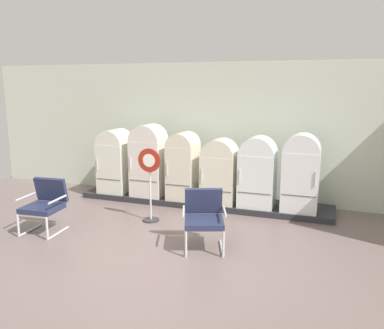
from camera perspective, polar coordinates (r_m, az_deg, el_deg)
The scene contains 12 objects.
ground at distance 6.23m, azimuth -7.51°, elevation -13.57°, with size 12.00×10.00×0.05m, color #725F5D.
back_wall at distance 9.11m, azimuth 2.79°, elevation 4.86°, with size 11.76×0.12×3.09m.
display_plinth at distance 8.82m, azimuth 1.48°, elevation -5.30°, with size 5.57×0.95×0.12m, color #2A2A2E.
refrigerator_0 at distance 9.40m, azimuth -10.98°, elevation 0.78°, with size 0.66×0.71×1.47m.
refrigerator_1 at distance 8.94m, azimuth -6.26°, elevation 0.89°, with size 0.72×0.64×1.61m.
refrigerator_2 at distance 8.66m, azimuth -1.28°, elevation 0.12°, with size 0.59×0.71×1.47m.
refrigerator_3 at distance 8.38m, azimuth 3.99°, elevation -0.76°, with size 0.72×0.62×1.37m.
refrigerator_4 at distance 8.21m, azimuth 9.39°, elevation -0.81°, with size 0.72×0.64×1.45m.
refrigerator_5 at distance 8.08m, azimuth 15.39°, elevation -0.86°, with size 0.70×0.62×1.54m.
armchair_left at distance 7.56m, azimuth -20.38°, elevation -5.16°, with size 0.72×0.74×0.95m.
armchair_right at distance 6.40m, azimuth 1.71°, elevation -7.40°, with size 0.82×0.86×0.95m.
sign_stand at distance 7.61m, azimuth -6.06°, elevation -3.13°, with size 0.45×0.32×1.43m.
Camera 1 is at (2.63, -5.00, 2.60)m, focal length 37.10 mm.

